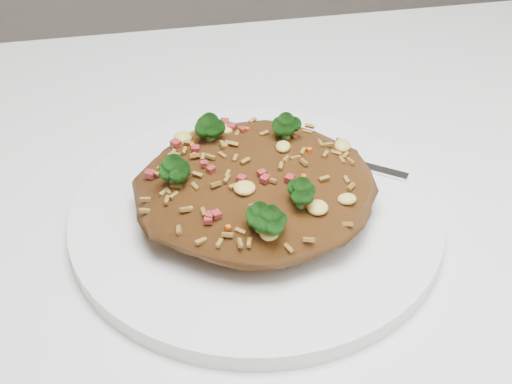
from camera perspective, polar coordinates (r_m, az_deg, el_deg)
dining_table at (r=0.56m, az=1.13°, el=-13.93°), size 1.20×0.80×0.75m
plate at (r=0.53m, az=0.00°, el=-1.84°), size 0.27×0.27×0.01m
fried_rice at (r=0.51m, az=-0.02°, el=1.03°), size 0.18×0.16×0.06m
fork at (r=0.58m, az=5.08°, el=3.01°), size 0.14×0.11×0.00m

